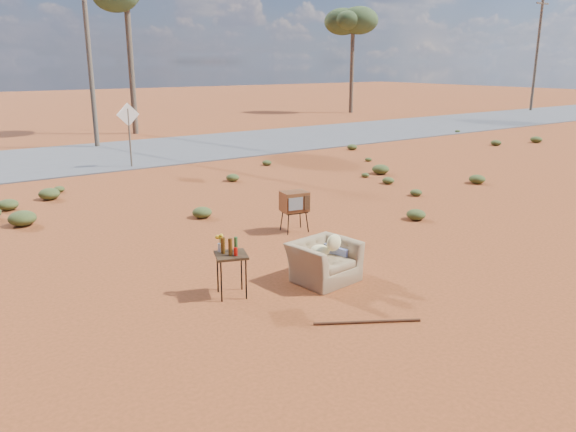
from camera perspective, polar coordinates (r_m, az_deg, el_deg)
ground at (r=9.08m, az=1.92°, el=-7.35°), size 140.00×140.00×0.00m
highway at (r=22.53m, az=-21.81°, el=5.39°), size 140.00×7.00×0.04m
armchair at (r=9.33m, az=3.98°, el=-4.00°), size 1.26×0.90×0.89m
tv_unit at (r=11.87m, az=0.66°, el=1.43°), size 0.61×0.53×0.87m
side_table at (r=8.63m, az=-6.05°, el=-3.67°), size 0.61×0.61×0.96m
rusty_bar at (r=8.01m, az=8.05°, el=-10.60°), size 1.32×0.79×0.04m
road_sign at (r=19.89m, az=-15.89°, el=9.03°), size 0.78×0.06×2.19m
eucalyptus_right at (r=40.98m, az=6.63°, el=18.70°), size 3.20×3.20×7.10m
utility_pole_center at (r=25.19m, az=-19.63°, el=16.00°), size 1.40×0.20×8.00m
utility_pole_east at (r=45.94m, az=23.97°, el=14.93°), size 1.40×0.20×8.00m
scrub_patch at (r=12.33m, az=-13.65°, el=-0.91°), size 17.49×8.07×0.33m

